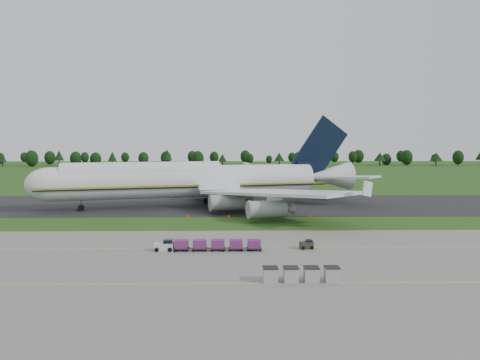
{
  "coord_description": "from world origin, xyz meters",
  "views": [
    {
      "loc": [
        -2.88,
        -92.73,
        16.38
      ],
      "look_at": [
        -1.12,
        2.0,
        8.59
      ],
      "focal_mm": 35.0,
      "sensor_mm": 36.0,
      "label": 1
    }
  ],
  "objects_px": {
    "utility_cart": "(306,245)",
    "edge_markers": "(249,217)",
    "uld_row": "(301,274)",
    "baggage_train": "(207,245)",
    "aircraft": "(194,180)"
  },
  "relations": [
    {
      "from": "aircraft",
      "to": "baggage_train",
      "type": "relative_size",
      "value": 5.22
    },
    {
      "from": "aircraft",
      "to": "utility_cart",
      "type": "relative_size",
      "value": 39.52
    },
    {
      "from": "uld_row",
      "to": "edge_markers",
      "type": "relative_size",
      "value": 0.33
    },
    {
      "from": "uld_row",
      "to": "edge_markers",
      "type": "xyz_separation_m",
      "value": [
        -4.34,
        46.13,
        -0.66
      ]
    },
    {
      "from": "utility_cart",
      "to": "edge_markers",
      "type": "height_order",
      "value": "utility_cart"
    },
    {
      "from": "baggage_train",
      "to": "uld_row",
      "type": "distance_m",
      "value": 19.78
    },
    {
      "from": "utility_cart",
      "to": "edge_markers",
      "type": "xyz_separation_m",
      "value": [
        -7.67,
        29.37,
        -0.31
      ]
    },
    {
      "from": "edge_markers",
      "to": "utility_cart",
      "type": "bearing_deg",
      "value": -75.37
    },
    {
      "from": "uld_row",
      "to": "edge_markers",
      "type": "distance_m",
      "value": 46.33
    },
    {
      "from": "baggage_train",
      "to": "uld_row",
      "type": "bearing_deg",
      "value": -53.09
    },
    {
      "from": "aircraft",
      "to": "utility_cart",
      "type": "distance_m",
      "value": 51.71
    },
    {
      "from": "uld_row",
      "to": "baggage_train",
      "type": "bearing_deg",
      "value": 126.91
    },
    {
      "from": "uld_row",
      "to": "utility_cart",
      "type": "bearing_deg",
      "value": 78.78
    },
    {
      "from": "aircraft",
      "to": "edge_markers",
      "type": "relative_size",
      "value": 3.11
    },
    {
      "from": "edge_markers",
      "to": "uld_row",
      "type": "bearing_deg",
      "value": -84.62
    }
  ]
}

